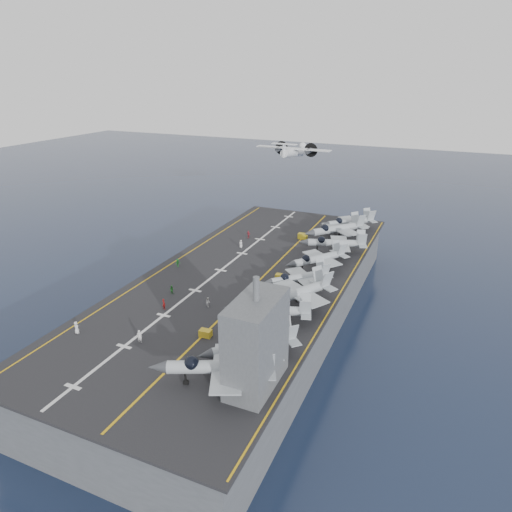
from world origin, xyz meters
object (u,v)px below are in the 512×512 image
at_px(island_superstructure, 256,333).
at_px(tow_cart_a, 206,333).
at_px(fighter_jet_0, 220,366).
at_px(transport_plane, 293,153).

relative_size(island_superstructure, tow_cart_a, 7.99).
height_order(fighter_jet_0, tow_cart_a, fighter_jet_0).
bearing_deg(tow_cart_a, island_superstructure, -32.01).
relative_size(tow_cart_a, transport_plane, 0.08).
distance_m(fighter_jet_0, tow_cart_a, 11.96).
relative_size(island_superstructure, transport_plane, 0.64).
distance_m(fighter_jet_0, transport_plane, 91.71).
height_order(fighter_jet_0, transport_plane, transport_plane).
distance_m(tow_cart_a, transport_plane, 81.69).
distance_m(island_superstructure, fighter_jet_0, 6.54).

